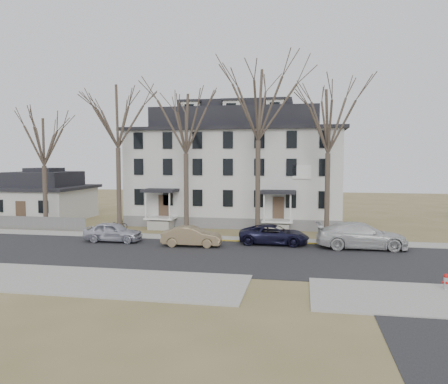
% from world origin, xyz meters
% --- Properties ---
extents(ground, '(120.00, 120.00, 0.00)m').
position_xyz_m(ground, '(0.00, 0.00, 0.00)').
color(ground, olive).
rests_on(ground, ground).
extents(main_road, '(120.00, 10.00, 0.04)m').
position_xyz_m(main_road, '(0.00, 2.00, 0.00)').
color(main_road, '#27272A').
rests_on(main_road, ground).
extents(far_sidewalk, '(120.00, 2.00, 0.08)m').
position_xyz_m(far_sidewalk, '(0.00, 8.00, 0.00)').
color(far_sidewalk, '#A09F97').
rests_on(far_sidewalk, ground).
extents(near_sidewalk_left, '(20.00, 5.00, 0.08)m').
position_xyz_m(near_sidewalk_left, '(-8.00, -5.00, 0.00)').
color(near_sidewalk_left, '#A09F97').
rests_on(near_sidewalk_left, ground).
extents(yellow_curb, '(14.00, 0.25, 0.06)m').
position_xyz_m(yellow_curb, '(5.00, 7.10, 0.00)').
color(yellow_curb, gold).
rests_on(yellow_curb, ground).
extents(boarding_house, '(20.80, 12.36, 12.05)m').
position_xyz_m(boarding_house, '(-2.00, 17.95, 5.38)').
color(boarding_house, slate).
rests_on(boarding_house, ground).
extents(small_house, '(8.70, 8.70, 5.00)m').
position_xyz_m(small_house, '(-22.00, 16.00, 2.25)').
color(small_house, silver).
rests_on(small_house, ground).
extents(fence, '(14.00, 0.06, 1.20)m').
position_xyz_m(fence, '(-21.00, 9.50, 0.00)').
color(fence, gray).
rests_on(fence, ground).
extents(tree_far_left, '(8.40, 8.40, 13.72)m').
position_xyz_m(tree_far_left, '(-11.00, 9.80, 10.34)').
color(tree_far_left, '#473B31').
rests_on(tree_far_left, ground).
extents(tree_mid_left, '(7.80, 7.80, 12.74)m').
position_xyz_m(tree_mid_left, '(-5.00, 9.80, 9.60)').
color(tree_mid_left, '#473B31').
rests_on(tree_mid_left, ground).
extents(tree_center, '(9.00, 9.00, 14.70)m').
position_xyz_m(tree_center, '(1.00, 9.80, 11.08)').
color(tree_center, '#473B31').
rests_on(tree_center, ground).
extents(tree_mid_right, '(7.80, 7.80, 12.74)m').
position_xyz_m(tree_mid_right, '(6.50, 9.80, 9.60)').
color(tree_mid_right, '#473B31').
rests_on(tree_mid_right, ground).
extents(tree_bungalow, '(6.60, 6.60, 10.78)m').
position_xyz_m(tree_bungalow, '(-18.00, 9.80, 8.12)').
color(tree_bungalow, '#473B31').
rests_on(tree_bungalow, ground).
extents(car_silver, '(4.43, 1.89, 1.49)m').
position_xyz_m(car_silver, '(-9.55, 5.35, 0.75)').
color(car_silver, silver).
rests_on(car_silver, ground).
extents(car_tan, '(4.37, 1.73, 1.42)m').
position_xyz_m(car_tan, '(-3.25, 4.76, 0.71)').
color(car_tan, '#85704F').
rests_on(car_tan, ground).
extents(car_navy, '(5.13, 2.43, 1.41)m').
position_xyz_m(car_navy, '(2.55, 6.56, 0.71)').
color(car_navy, black).
rests_on(car_navy, ground).
extents(car_white, '(6.35, 2.85, 1.81)m').
position_xyz_m(car_white, '(8.69, 6.11, 0.90)').
color(car_white, silver).
rests_on(car_white, ground).
extents(bicycle_left, '(1.90, 0.85, 0.96)m').
position_xyz_m(bicycle_left, '(-11.55, 10.57, 0.48)').
color(bicycle_left, black).
rests_on(bicycle_left, ground).
extents(fire_hydrant, '(0.35, 0.33, 0.84)m').
position_xyz_m(fire_hydrant, '(11.41, -3.38, 0.42)').
color(fire_hydrant, '#B7B7BA').
rests_on(fire_hydrant, ground).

